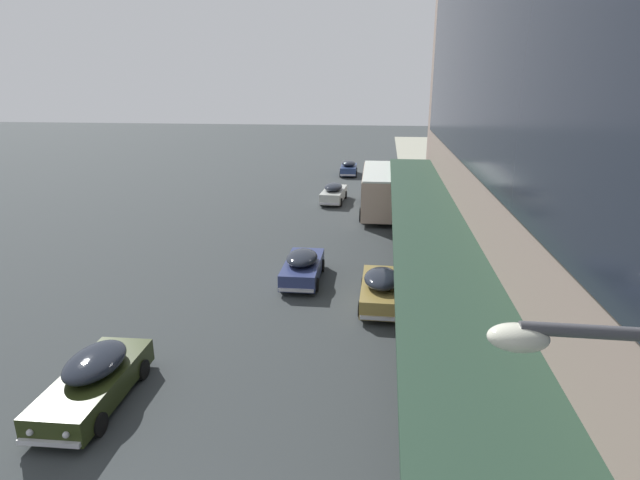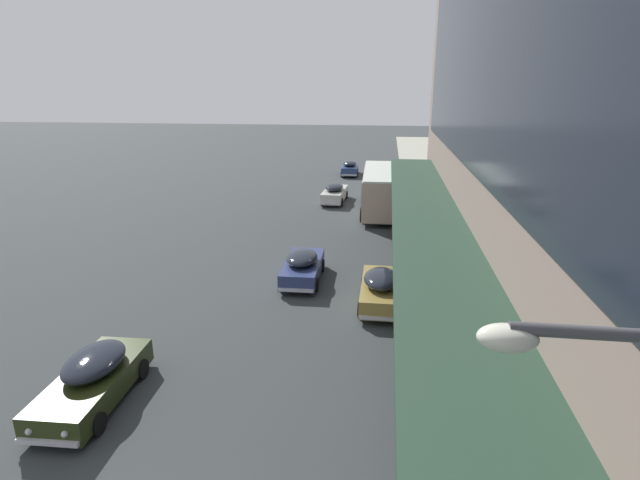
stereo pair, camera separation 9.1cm
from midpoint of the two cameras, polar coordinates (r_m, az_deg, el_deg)
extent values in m
cube|color=tan|center=(37.78, 7.04, 5.73)|extent=(2.80, 9.73, 2.73)
cube|color=black|center=(37.72, 7.05, 6.21)|extent=(2.82, 8.96, 1.20)
cube|color=silver|center=(37.53, 7.11, 7.84)|extent=(2.70, 9.73, 0.12)
cube|color=black|center=(42.40, 7.05, 8.49)|extent=(1.30, 0.09, 0.36)
cylinder|color=black|center=(41.26, 5.14, 5.03)|extent=(0.27, 1.01, 1.00)
cylinder|color=black|center=(41.29, 8.75, 4.91)|extent=(0.27, 1.01, 1.00)
cylinder|color=black|center=(35.13, 4.88, 2.90)|extent=(0.27, 1.01, 1.00)
cylinder|color=black|center=(35.17, 9.10, 2.76)|extent=(0.27, 1.01, 1.00)
cube|color=navy|center=(54.00, 3.47, 8.07)|extent=(1.81, 4.25, 0.81)
ellipsoid|color=#1E232D|center=(53.69, 3.47, 8.74)|extent=(1.54, 2.36, 0.58)
cube|color=silver|center=(56.15, 3.55, 8.15)|extent=(1.57, 0.18, 0.14)
cube|color=silver|center=(51.92, 3.38, 7.42)|extent=(1.57, 0.18, 0.14)
sphere|color=silver|center=(56.09, 3.08, 8.47)|extent=(0.18, 0.18, 0.18)
sphere|color=silver|center=(56.07, 4.02, 8.45)|extent=(0.18, 0.18, 0.18)
cylinder|color=black|center=(55.36, 2.65, 7.99)|extent=(0.16, 0.64, 0.64)
cylinder|color=black|center=(55.31, 4.37, 7.95)|extent=(0.16, 0.64, 0.64)
cylinder|color=black|center=(52.80, 2.51, 7.54)|extent=(0.16, 0.64, 0.64)
cylinder|color=black|center=(52.74, 4.31, 7.50)|extent=(0.16, 0.64, 0.64)
cube|color=navy|center=(24.38, -1.87, -3.28)|extent=(1.77, 4.29, 0.76)
ellipsoid|color=#1E232D|center=(23.96, -1.96, -2.02)|extent=(1.53, 2.37, 0.57)
cube|color=silver|center=(26.48, -1.20, -2.12)|extent=(1.60, 0.16, 0.14)
cube|color=silver|center=(22.46, -2.66, -5.76)|extent=(1.60, 0.16, 0.14)
sphere|color=silver|center=(26.43, -2.20, -1.53)|extent=(0.18, 0.18, 0.18)
sphere|color=silver|center=(26.31, -0.21, -1.60)|extent=(0.18, 0.18, 0.18)
cylinder|color=black|center=(25.82, -3.29, -2.78)|extent=(0.15, 0.64, 0.64)
cylinder|color=black|center=(25.61, 0.42, -2.92)|extent=(0.15, 0.64, 0.64)
cylinder|color=black|center=(23.40, -4.37, -4.96)|extent=(0.15, 0.64, 0.64)
cylinder|color=black|center=(23.16, -0.27, -5.15)|extent=(0.15, 0.64, 0.64)
cube|color=olive|center=(21.93, 7.13, -5.81)|extent=(1.72, 4.36, 0.76)
ellipsoid|color=#1E232D|center=(21.48, 7.18, -4.40)|extent=(1.51, 2.40, 0.63)
cube|color=silver|center=(24.08, 7.19, -4.26)|extent=(1.63, 0.12, 0.14)
cube|color=silver|center=(19.99, 7.00, -8.90)|extent=(1.63, 0.12, 0.14)
sphere|color=silver|center=(23.96, 6.08, -3.62)|extent=(0.18, 0.18, 0.18)
sphere|color=silver|center=(23.96, 8.34, -3.70)|extent=(0.18, 0.18, 0.18)
cylinder|color=black|center=(23.30, 5.04, -5.07)|extent=(0.14, 0.64, 0.64)
cylinder|color=black|center=(23.30, 9.27, -5.24)|extent=(0.14, 0.64, 0.64)
cylinder|color=black|center=(20.82, 4.66, -7.86)|extent=(0.14, 0.64, 0.64)
cylinder|color=black|center=(20.82, 9.42, -8.05)|extent=(0.14, 0.64, 0.64)
cube|color=beige|center=(41.12, 1.74, 5.23)|extent=(1.85, 4.70, 0.82)
ellipsoid|color=#1E232D|center=(40.76, 1.70, 6.08)|extent=(1.55, 2.61, 0.57)
cube|color=silver|center=(43.46, 2.22, 5.53)|extent=(1.54, 0.20, 0.14)
cube|color=silver|center=(38.89, 1.20, 4.16)|extent=(1.54, 0.20, 0.14)
sphere|color=silver|center=(43.43, 1.64, 5.94)|extent=(0.18, 0.18, 0.18)
sphere|color=silver|center=(43.31, 2.81, 5.90)|extent=(0.18, 0.18, 0.18)
cylinder|color=black|center=(42.69, 0.96, 5.26)|extent=(0.17, 0.65, 0.64)
cylinder|color=black|center=(42.46, 3.12, 5.17)|extent=(0.17, 0.65, 0.64)
cylinder|color=black|center=(39.93, 0.27, 4.43)|extent=(0.17, 0.65, 0.64)
cylinder|color=black|center=(39.68, 2.58, 4.33)|extent=(0.17, 0.65, 0.64)
cube|color=#2B3615|center=(16.88, -24.34, -14.81)|extent=(1.94, 4.52, 0.75)
ellipsoid|color=#1E232D|center=(16.72, -24.25, -12.50)|extent=(1.65, 2.51, 0.63)
cube|color=silver|center=(15.44, -28.54, -19.67)|extent=(1.69, 0.18, 0.14)
cube|color=silver|center=(18.70, -20.83, -11.92)|extent=(1.69, 0.18, 0.14)
sphere|color=silver|center=(15.06, -27.00, -19.15)|extent=(0.18, 0.18, 0.18)
sphere|color=silver|center=(15.56, -30.20, -18.40)|extent=(0.18, 0.18, 0.18)
cylinder|color=black|center=(15.64, -23.79, -18.68)|extent=(0.16, 0.64, 0.64)
cylinder|color=black|center=(16.51, -29.43, -17.47)|extent=(0.16, 0.64, 0.64)
cylinder|color=black|center=(17.67, -19.44, -13.75)|extent=(0.16, 0.64, 0.64)
cylinder|color=black|center=(18.45, -24.58, -13.00)|extent=(0.16, 0.64, 0.64)
cylinder|color=#2C1A20|center=(14.47, 20.03, -20.16)|extent=(0.16, 0.16, 0.85)
cylinder|color=#2C1A20|center=(14.36, 20.39, -20.51)|extent=(0.16, 0.16, 0.85)
cube|color=#2C1A20|center=(13.97, 20.55, -17.79)|extent=(0.36, 0.46, 0.70)
cylinder|color=#2C1A20|center=(14.13, 19.97, -17.13)|extent=(0.10, 0.10, 0.63)
cylinder|color=#2C1A20|center=(13.78, 21.17, -18.23)|extent=(0.10, 0.10, 0.63)
sphere|color=tan|center=(13.72, 20.76, -16.21)|extent=(0.22, 0.22, 0.22)
cylinder|color=black|center=(13.68, 20.79, -15.94)|extent=(0.33, 0.33, 0.02)
cylinder|color=black|center=(13.65, 20.82, -15.72)|extent=(0.21, 0.21, 0.12)
cylinder|color=#4C4C51|center=(4.07, 29.73, -9.24)|extent=(1.20, 0.10, 0.10)
ellipsoid|color=silver|center=(3.92, 21.28, -10.39)|extent=(0.44, 0.28, 0.20)
camera|label=1|loc=(0.05, -89.89, 0.03)|focal=28.00mm
camera|label=2|loc=(0.05, 90.11, -0.03)|focal=28.00mm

